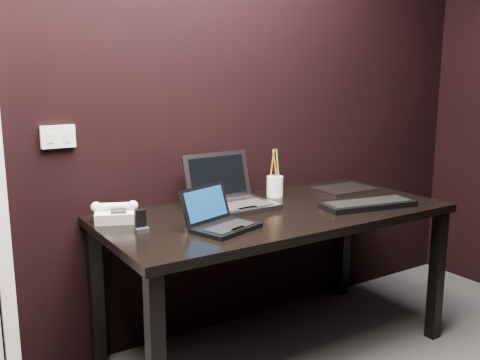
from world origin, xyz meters
TOP-DOWN VIEW (x-y plane):
  - wall_back at (0.00, 1.80)m, footprint 4.00×0.00m
  - wall_switch at (-0.62, 1.79)m, footprint 0.15×0.02m
  - desk at (0.30, 1.40)m, footprint 1.70×0.80m
  - netbook at (-0.09, 1.27)m, footprint 0.33×0.32m
  - silver_laptop at (0.14, 1.56)m, footprint 0.39×0.35m
  - ext_keyboard at (0.72, 1.20)m, footprint 0.50×0.25m
  - closed_laptop at (0.88, 1.53)m, footprint 0.32×0.24m
  - desk_phone at (-0.43, 1.63)m, footprint 0.22×0.21m
  - mobile_phone at (-0.39, 1.41)m, footprint 0.06×0.05m
  - pen_cup at (0.47, 1.64)m, footprint 0.10×0.10m

SIDE VIEW (x-z plane):
  - desk at x=0.30m, z-range 0.29..1.03m
  - closed_laptop at x=0.88m, z-range 0.74..0.76m
  - ext_keyboard at x=0.72m, z-range 0.74..0.77m
  - mobile_phone at x=-0.39m, z-range 0.73..0.82m
  - netbook at x=-0.09m, z-range 0.69..0.86m
  - desk_phone at x=-0.43m, z-range 0.73..0.83m
  - silver_laptop at x=0.14m, z-range 0.66..0.92m
  - pen_cup at x=0.47m, z-range 0.67..0.93m
  - wall_switch at x=-0.62m, z-range 1.07..1.17m
  - wall_back at x=0.00m, z-range -0.70..3.30m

